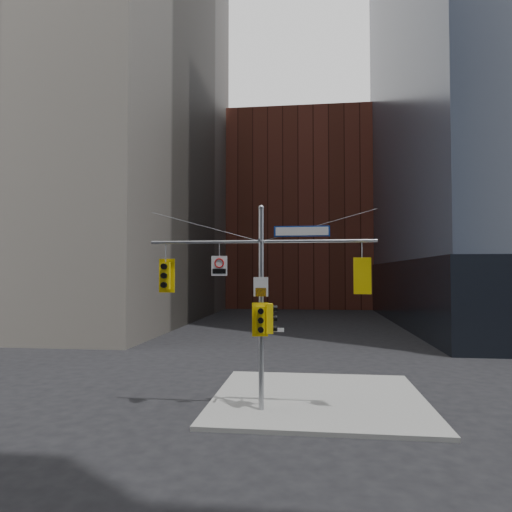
% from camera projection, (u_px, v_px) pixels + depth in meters
% --- Properties ---
extents(ground, '(160.00, 160.00, 0.00)m').
position_uv_depth(ground, '(254.00, 434.00, 13.82)').
color(ground, black).
rests_on(ground, ground).
extents(sidewalk_corner, '(8.00, 8.00, 0.15)m').
position_uv_depth(sidewalk_corner, '(318.00, 398.00, 17.55)').
color(sidewalk_corner, gray).
rests_on(sidewalk_corner, ground).
extents(brick_midrise, '(26.00, 20.00, 28.00)m').
position_uv_depth(brick_midrise, '(300.00, 215.00, 71.89)').
color(brick_midrise, brown).
rests_on(brick_midrise, ground).
extents(signal_assembly, '(8.00, 0.80, 7.30)m').
position_uv_depth(signal_assembly, '(261.00, 287.00, 15.97)').
color(signal_assembly, gray).
rests_on(signal_assembly, ground).
extents(traffic_light_west_arm, '(0.59, 0.46, 1.23)m').
position_uv_depth(traffic_light_west_arm, '(166.00, 276.00, 16.41)').
color(traffic_light_west_arm, yellow).
rests_on(traffic_light_west_arm, ground).
extents(traffic_light_east_arm, '(0.59, 0.48, 1.24)m').
position_uv_depth(traffic_light_east_arm, '(362.00, 276.00, 15.56)').
color(traffic_light_east_arm, yellow).
rests_on(traffic_light_east_arm, ground).
extents(traffic_light_pole_side, '(0.44, 0.38, 1.04)m').
position_uv_depth(traffic_light_pole_side, '(270.00, 318.00, 15.90)').
color(traffic_light_pole_side, yellow).
rests_on(traffic_light_pole_side, ground).
extents(traffic_light_pole_front, '(0.55, 0.49, 1.17)m').
position_uv_depth(traffic_light_pole_front, '(260.00, 320.00, 15.66)').
color(traffic_light_pole_front, yellow).
rests_on(traffic_light_pole_front, ground).
extents(street_sign_blade, '(1.95, 0.06, 0.38)m').
position_uv_depth(street_sign_blade, '(302.00, 231.00, 15.87)').
color(street_sign_blade, navy).
rests_on(street_sign_blade, ground).
extents(regulatory_sign_arm, '(0.57, 0.09, 0.71)m').
position_uv_depth(regulatory_sign_arm, '(219.00, 265.00, 16.16)').
color(regulatory_sign_arm, silver).
rests_on(regulatory_sign_arm, ground).
extents(regulatory_sign_pole, '(0.52, 0.06, 0.67)m').
position_uv_depth(regulatory_sign_pole, '(261.00, 287.00, 15.85)').
color(regulatory_sign_pole, silver).
rests_on(regulatory_sign_pole, ground).
extents(street_blade_ew, '(0.69, 0.12, 0.14)m').
position_uv_depth(street_blade_ew, '(274.00, 330.00, 15.86)').
color(street_blade_ew, silver).
rests_on(street_blade_ew, ground).
extents(street_blade_ns, '(0.12, 0.81, 0.16)m').
position_uv_depth(street_blade_ns, '(263.00, 329.00, 16.36)').
color(street_blade_ns, '#145926').
rests_on(street_blade_ns, ground).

